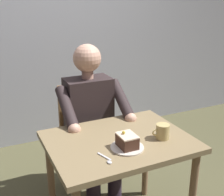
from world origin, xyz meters
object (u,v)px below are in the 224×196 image
at_px(seated_person, 92,122).
at_px(coffee_cup, 162,131).
at_px(chair, 85,132).
at_px(dessert_spoon, 107,159).
at_px(dining_table, 119,154).
at_px(cake_slice, 127,141).

height_order(seated_person, coffee_cup, seated_person).
bearing_deg(chair, seated_person, 90.00).
xyz_separation_m(seated_person, dessert_spoon, (0.18, 0.67, 0.07)).
distance_m(chair, dessert_spoon, 0.89).
bearing_deg(chair, dessert_spoon, 78.13).
bearing_deg(coffee_cup, seated_person, -66.17).
distance_m(seated_person, coffee_cup, 0.65).
relative_size(dining_table, cake_slice, 7.02).
xyz_separation_m(cake_slice, coffee_cup, (-0.27, -0.02, 0.00)).
bearing_deg(dining_table, dessert_spoon, 48.57).
xyz_separation_m(dining_table, dessert_spoon, (0.18, 0.20, 0.11)).
relative_size(seated_person, dessert_spoon, 9.01).
relative_size(coffee_cup, dessert_spoon, 0.86).
bearing_deg(dessert_spoon, dining_table, -131.43).
bearing_deg(cake_slice, coffee_cup, -176.05).
bearing_deg(dining_table, coffee_cup, 156.78).
bearing_deg(cake_slice, dining_table, -94.78).
height_order(dining_table, cake_slice, cake_slice).
bearing_deg(chair, cake_slice, 89.20).
xyz_separation_m(seated_person, cake_slice, (0.01, 0.60, 0.12)).
distance_m(cake_slice, dessert_spoon, 0.19).
xyz_separation_m(dining_table, chair, (0.00, -0.64, -0.13)).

